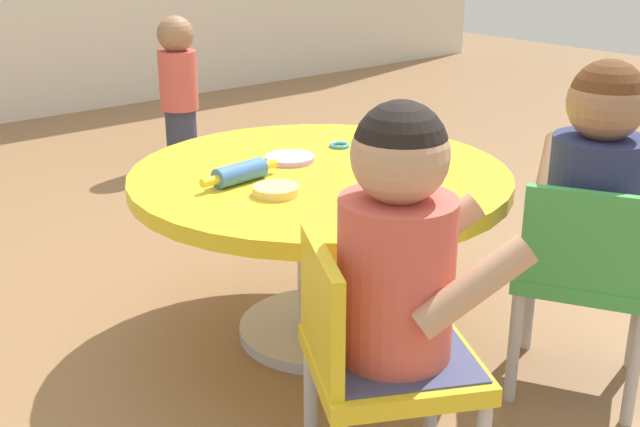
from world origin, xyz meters
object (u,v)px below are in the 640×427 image
craft_table (320,207)px  seated_child_left (400,245)px  child_chair_left (375,361)px  child_chair_right (584,274)px  rolling_pin (240,173)px  toddler_standing (179,87)px  seated_child_right (598,175)px  craft_scissors (414,180)px

craft_table → seated_child_left: seated_child_left is taller
child_chair_left → child_chair_right: (0.63, -0.03, 0.00)m
rolling_pin → child_chair_left: bearing=-102.0°
seated_child_left → toddler_standing: 2.37m
seated_child_right → craft_scissors: (-0.20, 0.37, -0.06)m
child_chair_left → child_chair_right: bearing=-2.8°
craft_scissors → toddler_standing: bearing=77.4°
child_chair_left → craft_scissors: bearing=37.5°
toddler_standing → craft_scissors: toddler_standing is taller
craft_scissors → seated_child_right: bearing=-61.5°
child_chair_left → rolling_pin: 0.66m
rolling_pin → craft_scissors: (0.33, -0.26, -0.02)m
seated_child_left → craft_scissors: seated_child_left is taller
craft_table → child_chair_left: (-0.34, -0.57, -0.06)m
craft_table → rolling_pin: 0.25m
craft_table → toddler_standing: toddler_standing is taller
craft_table → toddler_standing: size_ratio=1.44×
child_chair_right → craft_scissors: (-0.16, 0.39, 0.16)m
craft_table → seated_child_right: bearing=-61.1°
child_chair_left → seated_child_right: bearing=-1.0°
child_chair_left → seated_child_right: (0.66, -0.01, 0.23)m
child_chair_left → seated_child_right: 0.70m
seated_child_right → craft_table: bearing=118.9°
child_chair_left → rolling_pin: bearing=78.0°
craft_table → seated_child_right: seated_child_right is taller
child_chair_right → rolling_pin: child_chair_right is taller
child_chair_left → rolling_pin: size_ratio=2.32×
child_chair_right → craft_table: bearing=115.5°
craft_table → child_chair_left: bearing=-121.1°
craft_table → seated_child_right: (0.32, -0.58, 0.17)m
child_chair_left → rolling_pin: child_chair_left is taller
child_chair_right → seated_child_right: bearing=28.5°
rolling_pin → child_chair_right: bearing=-52.4°
seated_child_left → child_chair_right: seated_child_left is taller
rolling_pin → seated_child_right: bearing=-49.7°
seated_child_left → rolling_pin: (0.10, 0.64, -0.04)m
seated_child_left → toddler_standing: size_ratio=0.76×
seated_child_left → rolling_pin: bearing=81.4°
craft_scissors → child_chair_right: bearing=-67.0°
child_chair_right → toddler_standing: size_ratio=0.80×
craft_table → seated_child_left: (-0.31, -0.59, 0.17)m
seated_child_left → rolling_pin: size_ratio=2.21×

